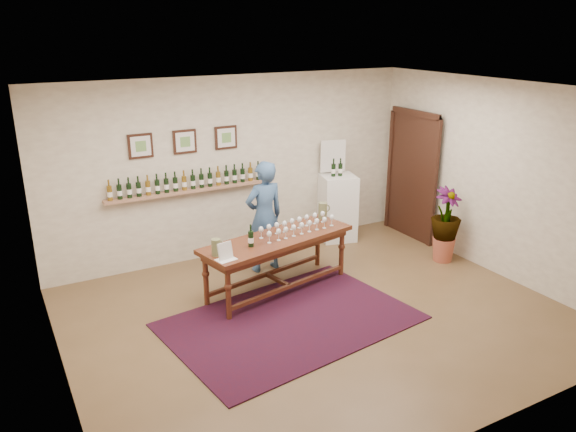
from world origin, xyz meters
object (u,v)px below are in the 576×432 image
tasting_table (277,245)px  display_pedestal (337,207)px  person (264,217)px  potted_plant (445,225)px

tasting_table → display_pedestal: bearing=22.7°
tasting_table → person: person is taller
tasting_table → potted_plant: size_ratio=2.28×
potted_plant → person: bearing=157.9°
tasting_table → display_pedestal: display_pedestal is taller
tasting_table → display_pedestal: size_ratio=2.06×
potted_plant → person: size_ratio=0.61×
display_pedestal → potted_plant: bearing=-60.2°
display_pedestal → person: size_ratio=0.67×
tasting_table → potted_plant: (2.73, -0.35, -0.07)m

